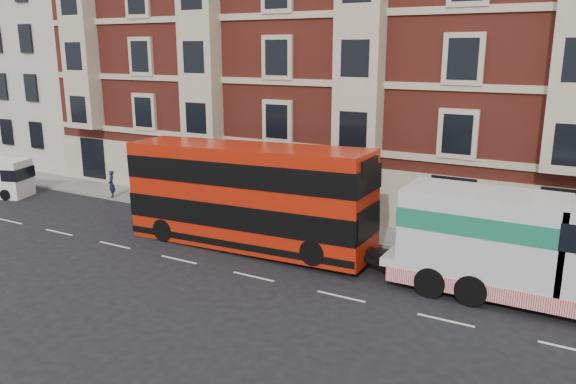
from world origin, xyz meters
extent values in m
plane|color=black|center=(0.00, 0.00, 0.00)|extent=(120.00, 120.00, 0.00)
cube|color=slate|center=(0.00, 7.50, 0.07)|extent=(90.00, 3.00, 0.15)
cube|color=maroon|center=(0.50, 15.00, 9.00)|extent=(45.00, 12.00, 18.00)
cube|color=beige|center=(-30.00, 14.00, 8.00)|extent=(16.00, 10.00, 16.00)
cylinder|color=black|center=(-6.00, 6.20, 2.15)|extent=(0.14, 0.14, 4.00)
cube|color=black|center=(-6.00, 6.20, 4.25)|extent=(0.35, 0.15, 0.50)
cube|color=red|center=(-2.21, 2.92, 2.56)|extent=(12.18, 2.72, 4.78)
cube|color=black|center=(-2.21, 2.92, 1.85)|extent=(12.22, 2.78, 1.14)
cube|color=black|center=(-2.21, 2.92, 3.81)|extent=(12.22, 2.78, 1.09)
cylinder|color=black|center=(-6.34, 1.69, 0.57)|extent=(1.13, 0.35, 1.13)
cylinder|color=black|center=(-6.34, 4.15, 0.57)|extent=(1.13, 0.35, 1.13)
cylinder|color=black|center=(1.92, 1.69, 0.89)|extent=(1.13, 0.35, 1.13)
cylinder|color=black|center=(1.92, 4.15, 0.89)|extent=(1.13, 0.35, 1.13)
cube|color=silver|center=(9.79, 2.92, 1.03)|extent=(9.79, 2.50, 0.33)
cube|color=silver|center=(8.49, 2.92, 2.50)|extent=(5.87, 2.72, 3.15)
cube|color=#1A7552|center=(8.49, 2.92, 3.04)|extent=(5.93, 2.76, 0.76)
cube|color=red|center=(9.57, 2.92, 0.65)|extent=(8.70, 2.78, 0.60)
cylinder|color=black|center=(8.49, 1.69, 0.60)|extent=(1.20, 0.43, 1.20)
cylinder|color=black|center=(8.49, 4.15, 0.60)|extent=(1.20, 0.43, 1.20)
cylinder|color=black|center=(6.96, 1.69, 0.60)|extent=(1.20, 0.43, 1.20)
cylinder|color=black|center=(6.96, 4.15, 0.60)|extent=(1.20, 0.43, 1.20)
cylinder|color=black|center=(-20.28, 2.76, 0.35)|extent=(0.74, 0.43, 0.70)
cylinder|color=black|center=(-20.80, 4.44, 0.35)|extent=(0.74, 0.43, 0.70)
imported|color=black|center=(-14.54, 6.15, 1.01)|extent=(0.73, 0.73, 1.71)
camera|label=1|loc=(11.95, -18.37, 9.22)|focal=35.00mm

